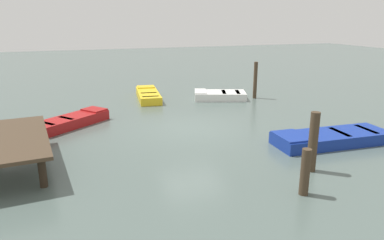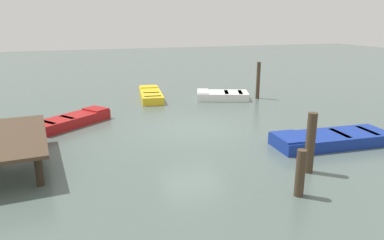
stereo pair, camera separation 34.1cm
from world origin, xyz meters
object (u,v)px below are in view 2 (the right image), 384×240
object	(u,v)px
rowboat_red	(73,120)
mooring_piling_far_right	(300,173)
rowboat_blue	(331,139)
rowboat_yellow	(151,95)
dock_segment	(12,139)
mooring_piling_center	(310,143)
rowboat_white	(222,95)
mooring_piling_mid_right	(258,80)

from	to	relation	value
rowboat_red	mooring_piling_far_right	xyz separation A→B (m)	(-8.20, -5.24, 0.39)
rowboat_blue	rowboat_yellow	size ratio (longest dim) A/B	1.19
dock_segment	mooring_piling_far_right	distance (m)	8.15
rowboat_blue	mooring_piling_center	distance (m)	2.82
rowboat_blue	rowboat_white	distance (m)	7.98
rowboat_white	mooring_piling_mid_right	xyz separation A→B (m)	(-0.42, -1.92, 0.78)
rowboat_red	mooring_piling_mid_right	xyz separation A→B (m)	(2.20, -9.65, 0.78)
rowboat_blue	rowboat_red	bearing A→B (deg)	-29.17
dock_segment	rowboat_white	size ratio (longest dim) A/B	1.45
dock_segment	mooring_piling_center	world-z (taller)	mooring_piling_center
rowboat_white	mooring_piling_mid_right	world-z (taller)	mooring_piling_mid_right
dock_segment	rowboat_blue	world-z (taller)	dock_segment
mooring_piling_far_right	mooring_piling_mid_right	xyz separation A→B (m)	(10.40, -4.41, 0.39)
rowboat_yellow	mooring_piling_mid_right	size ratio (longest dim) A/B	1.79
dock_segment	rowboat_red	bearing A→B (deg)	-28.75
rowboat_blue	rowboat_white	xyz separation A→B (m)	(7.95, 0.74, 0.00)
mooring_piling_far_right	mooring_piling_mid_right	world-z (taller)	mooring_piling_mid_right
rowboat_white	mooring_piling_far_right	distance (m)	11.11
mooring_piling_mid_right	rowboat_white	bearing A→B (deg)	77.70
rowboat_yellow	mooring_piling_mid_right	xyz separation A→B (m)	(-1.77, -5.56, 0.78)
mooring_piling_far_right	rowboat_red	bearing A→B (deg)	32.59
rowboat_red	rowboat_yellow	world-z (taller)	same
dock_segment	mooring_piling_mid_right	xyz separation A→B (m)	(6.12, -11.35, 0.16)
rowboat_red	mooring_piling_center	world-z (taller)	mooring_piling_center
dock_segment	rowboat_red	distance (m)	4.31
dock_segment	rowboat_red	size ratio (longest dim) A/B	1.40
rowboat_red	mooring_piling_far_right	bearing A→B (deg)	-95.54
mooring_piling_far_right	mooring_piling_center	bearing A→B (deg)	-43.44
rowboat_blue	dock_segment	bearing A→B (deg)	-4.89
mooring_piling_far_right	mooring_piling_mid_right	bearing A→B (deg)	-22.99
mooring_piling_mid_right	mooring_piling_center	bearing A→B (deg)	160.25
rowboat_blue	rowboat_white	world-z (taller)	same
rowboat_white	mooring_piling_far_right	world-z (taller)	mooring_piling_far_right
mooring_piling_center	rowboat_red	bearing A→B (deg)	41.94
rowboat_red	rowboat_blue	size ratio (longest dim) A/B	0.76
rowboat_blue	mooring_piling_center	size ratio (longest dim) A/B	2.41
rowboat_yellow	rowboat_white	bearing A→B (deg)	-103.14
rowboat_red	rowboat_white	xyz separation A→B (m)	(2.62, -7.73, 0.00)
rowboat_yellow	mooring_piling_far_right	bearing A→B (deg)	-167.40
rowboat_white	rowboat_yellow	bearing A→B (deg)	-0.72
rowboat_blue	rowboat_yellow	bearing A→B (deg)	-61.79
rowboat_red	rowboat_white	size ratio (longest dim) A/B	1.04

